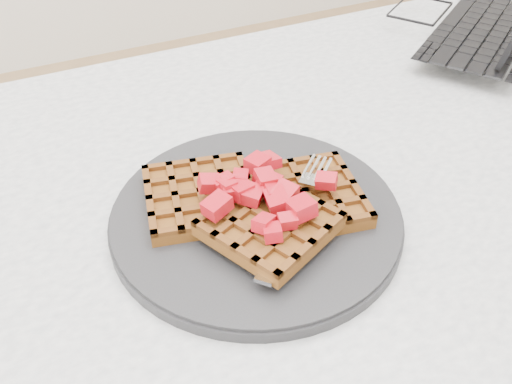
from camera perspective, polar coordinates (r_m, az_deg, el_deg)
table at (r=0.69m, az=6.14°, el=-7.34°), size 1.20×0.80×0.75m
plate at (r=0.57m, az=0.00°, el=-2.46°), size 0.29×0.29×0.02m
waffles at (r=0.56m, az=0.18°, el=-1.23°), size 0.22×0.21×0.03m
strawberry_pile at (r=0.54m, az=0.00°, el=1.14°), size 0.15×0.15×0.02m
fork at (r=0.55m, az=4.35°, el=-2.32°), size 0.15×0.14×0.02m
laptop at (r=1.00m, az=21.10°, el=16.38°), size 0.42×0.40×0.24m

